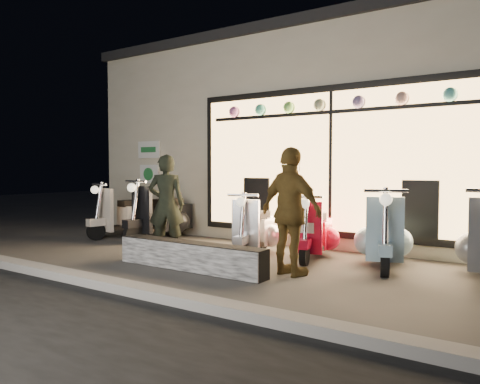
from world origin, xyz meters
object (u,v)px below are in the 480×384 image
(scooter_silver, at_px, (257,230))
(woman, at_px, (291,211))
(man, at_px, (166,204))
(graffiti_barrier, at_px, (190,256))
(scooter_red, at_px, (315,233))

(scooter_silver, distance_m, woman, 1.73)
(woman, bearing_deg, man, 8.98)
(man, bearing_deg, graffiti_barrier, 114.25)
(scooter_silver, distance_m, man, 1.58)
(scooter_red, height_order, man, man)
(graffiti_barrier, bearing_deg, man, 146.65)
(graffiti_barrier, relative_size, scooter_silver, 1.74)
(graffiti_barrier, bearing_deg, scooter_red, 60.72)
(scooter_silver, relative_size, woman, 0.81)
(man, height_order, woman, woman)
(man, bearing_deg, woman, 141.57)
(woman, bearing_deg, scooter_silver, -27.27)
(scooter_red, bearing_deg, woman, -91.41)
(scooter_red, relative_size, man, 0.84)
(man, xyz_separation_m, woman, (2.49, -0.26, 0.03))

